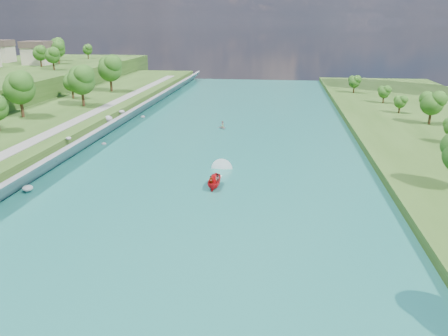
# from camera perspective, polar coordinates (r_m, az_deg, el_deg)

# --- Properties ---
(ground) EXTENTS (260.00, 260.00, 0.00)m
(ground) POSITION_cam_1_polar(r_m,az_deg,el_deg) (59.06, -4.26, -5.30)
(ground) COLOR #2D5119
(ground) RESTS_ON ground
(river_water) EXTENTS (55.00, 240.00, 0.10)m
(river_water) POSITION_cam_1_polar(r_m,az_deg,el_deg) (77.47, -1.34, 0.65)
(river_water) COLOR #1A6556
(river_water) RESTS_ON ground
(ridge_west) EXTENTS (60.00, 120.00, 9.00)m
(ridge_west) POSITION_cam_1_polar(r_m,az_deg,el_deg) (176.15, -25.30, 10.46)
(ridge_west) COLOR #2D5119
(ridge_west) RESTS_ON ground
(riprap_bank) EXTENTS (4.85, 236.00, 4.22)m
(riprap_bank) POSITION_cam_1_polar(r_m,az_deg,el_deg) (83.55, -19.30, 2.17)
(riprap_bank) COLOR slate
(riprap_bank) RESTS_ON ground
(riverside_path) EXTENTS (3.00, 200.00, 0.10)m
(riverside_path) POSITION_cam_1_polar(r_m,az_deg,el_deg) (87.37, -22.98, 3.62)
(riverside_path) COLOR gray
(riverside_path) RESTS_ON berm_west
(ridge_houses) EXTENTS (29.50, 29.50, 8.40)m
(ridge_houses) POSITION_cam_1_polar(r_m,az_deg,el_deg) (182.94, -26.52, 13.33)
(ridge_houses) COLOR beige
(ridge_houses) RESTS_ON ridge_west
(trees_ridge) EXTENTS (21.52, 64.90, 10.63)m
(trees_ridge) POSITION_cam_1_polar(r_m,az_deg,el_deg) (177.71, -21.65, 13.94)
(trees_ridge) COLOR #1F4713
(trees_ridge) RESTS_ON ridge_west
(motorboat) EXTENTS (3.60, 19.16, 2.00)m
(motorboat) POSITION_cam_1_polar(r_m,az_deg,el_deg) (66.74, -1.15, -1.56)
(motorboat) COLOR red
(motorboat) RESTS_ON river_water
(raft) EXTENTS (2.82, 3.22, 1.73)m
(raft) POSITION_cam_1_polar(r_m,az_deg,el_deg) (102.90, -0.19, 5.40)
(raft) COLOR #969A9F
(raft) RESTS_ON river_water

